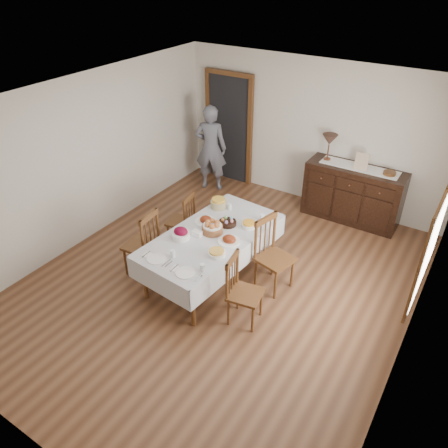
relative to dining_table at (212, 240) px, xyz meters
The scene contains 26 objects.
ground 0.68m from the dining_table, 18.79° to the right, with size 6.00×6.00×0.00m, color brown.
room_shell 1.06m from the dining_table, 84.89° to the left, with size 5.02×6.02×2.65m.
dining_table is the anchor object (origin of this frame).
chair_left_near 1.00m from the dining_table, 153.50° to the right, with size 0.47×0.47×1.04m.
chair_left_far 0.99m from the dining_table, 152.11° to the left, with size 0.43×0.43×0.91m.
chair_right_near 0.97m from the dining_table, 33.17° to the right, with size 0.46×0.46×0.96m.
chair_right_far 0.86m from the dining_table, 20.20° to the left, with size 0.54×0.54×1.08m.
sideboard 2.90m from the dining_table, 66.60° to the left, with size 1.64×0.59×0.99m.
person 2.83m from the dining_table, 124.19° to the left, with size 0.56×0.36×1.79m, color slate.
bread_basket 0.17m from the dining_table, 113.31° to the left, with size 0.30×0.30×0.18m.
egg_basket 0.36m from the dining_table, 81.45° to the left, with size 0.25×0.25×0.11m.
ham_platter_a 0.35m from the dining_table, 138.13° to the left, with size 0.33×0.33×0.11m.
ham_platter_b 0.32m from the dining_table, ahead, with size 0.31×0.31×0.11m.
beet_bowl 0.45m from the dining_table, 135.72° to the right, with size 0.25×0.25×0.16m.
carrot_bowl 0.57m from the dining_table, 51.88° to the left, with size 0.20×0.20×0.09m.
pineapple_bowl 0.77m from the dining_table, 115.77° to the left, with size 0.25×0.25×0.15m.
casserole_dish 0.49m from the dining_table, 48.23° to the right, with size 0.23×0.23×0.07m.
butter_dish 0.24m from the dining_table, 141.06° to the right, with size 0.15×0.10×0.07m.
setting_left 0.84m from the dining_table, 106.56° to the right, with size 0.43×0.31×0.10m.
setting_right 0.87m from the dining_table, 73.33° to the right, with size 0.43×0.31×0.10m.
glass_far_a 0.74m from the dining_table, 101.43° to the left, with size 0.06×0.06×0.10m.
glass_far_b 0.82m from the dining_table, 58.74° to the left, with size 0.07×0.07×0.11m.
runner 2.95m from the dining_table, 66.40° to the left, with size 1.30×0.35×0.01m.
table_lamp 2.85m from the dining_table, 77.48° to the left, with size 0.26×0.26×0.46m.
picture_frame 2.93m from the dining_table, 65.37° to the left, with size 0.22×0.08×0.28m.
deco_bowl 3.17m from the dining_table, 57.99° to the left, with size 0.20×0.20×0.06m.
Camera 1 is at (2.66, -4.08, 4.11)m, focal length 35.00 mm.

